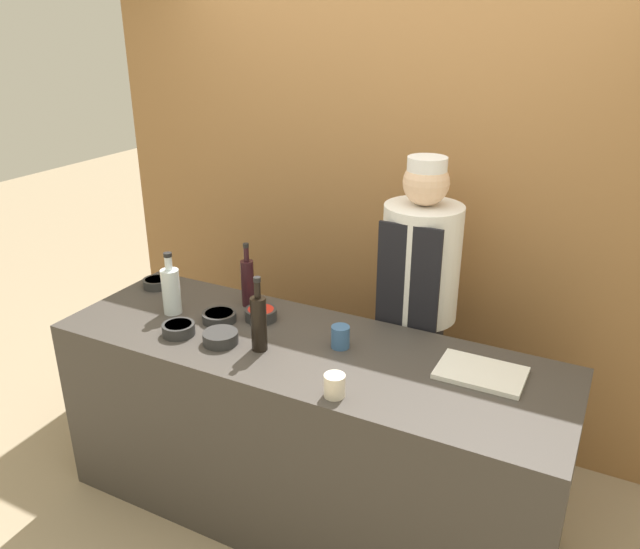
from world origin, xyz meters
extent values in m
plane|color=tan|center=(0.00, 0.00, 0.00)|extent=(14.00, 14.00, 0.00)
cube|color=olive|center=(0.00, 1.02, 1.20)|extent=(3.44, 0.18, 2.40)
cube|color=#3D3833|center=(0.00, 0.00, 0.45)|extent=(2.27, 0.74, 0.90)
cylinder|color=#2D2D2D|center=(-0.30, 0.13, 0.93)|extent=(0.15, 0.15, 0.05)
cylinder|color=red|center=(-0.30, 0.13, 0.95)|extent=(0.12, 0.12, 0.02)
cylinder|color=#2D2D2D|center=(-0.34, -0.14, 0.93)|extent=(0.15, 0.15, 0.05)
cylinder|color=silver|center=(-0.34, -0.14, 0.95)|extent=(0.13, 0.13, 0.02)
cylinder|color=#2D2D2D|center=(-0.99, 0.20, 0.92)|extent=(0.14, 0.14, 0.05)
cylinder|color=orange|center=(-0.99, 0.20, 0.94)|extent=(0.12, 0.12, 0.01)
cylinder|color=#2D2D2D|center=(-0.55, -0.16, 0.93)|extent=(0.15, 0.15, 0.05)
cylinder|color=brown|center=(-0.55, -0.16, 0.95)|extent=(0.12, 0.12, 0.02)
cylinder|color=#2D2D2D|center=(-0.47, 0.03, 0.92)|extent=(0.16, 0.16, 0.04)
cylinder|color=green|center=(-0.47, 0.03, 0.94)|extent=(0.13, 0.13, 0.01)
cube|color=white|center=(0.74, 0.11, 0.91)|extent=(0.34, 0.23, 0.02)
cylinder|color=silver|center=(-0.72, 0.00, 1.01)|extent=(0.09, 0.09, 0.22)
cylinder|color=silver|center=(-0.72, 0.00, 1.16)|extent=(0.03, 0.03, 0.07)
cylinder|color=black|center=(-0.72, 0.00, 1.20)|extent=(0.04, 0.04, 0.02)
cylinder|color=black|center=(-0.16, -0.11, 1.02)|extent=(0.07, 0.07, 0.24)
cylinder|color=black|center=(-0.16, -0.11, 1.18)|extent=(0.03, 0.03, 0.07)
cylinder|color=black|center=(-0.16, -0.11, 1.23)|extent=(0.03, 0.03, 0.02)
cylinder|color=black|center=(-0.44, 0.24, 1.02)|extent=(0.06, 0.06, 0.23)
cylinder|color=black|center=(-0.44, 0.24, 1.17)|extent=(0.03, 0.03, 0.07)
cylinder|color=black|center=(-0.44, 0.24, 1.21)|extent=(0.03, 0.03, 0.02)
cylinder|color=silver|center=(0.28, -0.28, 0.95)|extent=(0.08, 0.08, 0.09)
cylinder|color=#386093|center=(0.14, 0.06, 0.95)|extent=(0.08, 0.08, 0.10)
cylinder|color=#28282D|center=(0.32, 0.57, 0.43)|extent=(0.27, 0.27, 0.87)
cylinder|color=white|center=(0.32, 0.57, 1.15)|extent=(0.37, 0.37, 0.56)
cube|color=black|center=(0.32, 0.40, 1.12)|extent=(0.29, 0.02, 0.51)
sphere|color=beige|center=(0.32, 0.57, 1.53)|extent=(0.21, 0.21, 0.21)
cylinder|color=white|center=(0.32, 0.57, 1.61)|extent=(0.18, 0.18, 0.07)
camera|label=1|loc=(1.15, -2.07, 2.22)|focal=35.00mm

